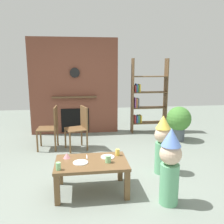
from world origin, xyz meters
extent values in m
plane|color=gray|center=(0.00, 0.00, 0.00)|extent=(12.00, 12.00, 0.00)
cube|color=brown|center=(-0.52, 2.60, 1.20)|extent=(2.20, 0.18, 2.40)
cube|color=black|center=(-0.52, 2.50, 0.35)|extent=(0.70, 0.02, 0.60)
cube|color=brown|center=(-0.52, 2.46, 0.95)|extent=(1.10, 0.10, 0.04)
cylinder|color=black|center=(-0.49, 2.48, 1.55)|extent=(0.24, 0.04, 0.24)
cube|color=brown|center=(0.94, 2.40, 0.95)|extent=(0.02, 0.28, 1.90)
cube|color=brown|center=(1.82, 2.40, 0.95)|extent=(0.02, 0.28, 1.90)
cube|color=brown|center=(1.38, 2.40, 0.25)|extent=(0.86, 0.28, 0.02)
cube|color=brown|center=(1.38, 2.40, 0.65)|extent=(0.86, 0.28, 0.02)
cube|color=brown|center=(1.38, 2.40, 1.05)|extent=(0.86, 0.28, 0.02)
cube|color=brown|center=(1.38, 2.40, 1.45)|extent=(0.86, 0.28, 0.02)
cube|color=#B23333|center=(1.01, 2.40, 0.36)|extent=(0.04, 0.20, 0.19)
cube|color=#3359A5|center=(1.07, 2.40, 0.35)|extent=(0.04, 0.20, 0.18)
cube|color=#3F8C4C|center=(1.11, 2.40, 0.36)|extent=(0.04, 0.20, 0.19)
cube|color=gold|center=(1.17, 2.40, 0.36)|extent=(0.04, 0.20, 0.20)
cube|color=#8C4C99|center=(1.01, 2.40, 0.79)|extent=(0.03, 0.20, 0.26)
cube|color=#D87F3F|center=(1.05, 2.40, 0.78)|extent=(0.03, 0.20, 0.24)
cube|color=#4C4C51|center=(1.09, 2.40, 0.78)|extent=(0.04, 0.20, 0.24)
cube|color=#B23333|center=(1.01, 2.40, 1.15)|extent=(0.03, 0.20, 0.17)
cube|color=#3359A5|center=(1.04, 2.40, 1.17)|extent=(0.03, 0.20, 0.21)
cube|color=#3F8C4C|center=(1.07, 2.40, 1.15)|extent=(0.03, 0.20, 0.19)
cube|color=gold|center=(1.12, 2.40, 1.16)|extent=(0.03, 0.20, 0.20)
cube|color=brown|center=(-0.25, -0.43, 0.43)|extent=(0.99, 0.64, 0.04)
cube|color=brown|center=(-0.70, -0.71, 0.20)|extent=(0.07, 0.07, 0.41)
cube|color=brown|center=(0.20, -0.71, 0.20)|extent=(0.07, 0.07, 0.41)
cube|color=brown|center=(-0.70, -0.16, 0.20)|extent=(0.07, 0.07, 0.41)
cube|color=brown|center=(0.20, -0.16, 0.20)|extent=(0.07, 0.07, 0.41)
cylinder|color=#8CD18C|center=(-0.03, -0.50, 0.49)|extent=(0.08, 0.08, 0.10)
cylinder|color=#8CD18C|center=(-0.68, -0.65, 0.49)|extent=(0.06, 0.06, 0.10)
cylinder|color=#F2CC4C|center=(0.14, -0.26, 0.49)|extent=(0.06, 0.06, 0.09)
cylinder|color=white|center=(-0.40, -0.47, 0.45)|extent=(0.20, 0.20, 0.01)
cylinder|color=white|center=(-0.01, -0.32, 0.45)|extent=(0.20, 0.20, 0.01)
cone|color=pink|center=(-0.59, -0.27, 0.48)|extent=(0.10, 0.10, 0.08)
cube|color=silver|center=(-0.31, -0.27, 0.45)|extent=(0.02, 0.15, 0.01)
cylinder|color=#66B27F|center=(0.71, -0.87, 0.27)|extent=(0.24, 0.24, 0.53)
sphere|color=beige|center=(0.71, -0.87, 0.67)|extent=(0.28, 0.28, 0.28)
cone|color=#668CE5|center=(0.71, -0.87, 0.89)|extent=(0.25, 0.25, 0.22)
cylinder|color=#66B27F|center=(0.92, 0.00, 0.26)|extent=(0.23, 0.23, 0.52)
sphere|color=beige|center=(0.92, 0.00, 0.65)|extent=(0.27, 0.27, 0.27)
cone|color=#F2D14C|center=(0.92, 0.00, 0.86)|extent=(0.24, 0.24, 0.21)
cube|color=brown|center=(-1.08, 1.42, 0.44)|extent=(0.42, 0.42, 0.02)
cube|color=brown|center=(-0.89, 1.41, 0.68)|extent=(0.05, 0.40, 0.45)
cylinder|color=brown|center=(-1.25, 1.61, 0.21)|extent=(0.04, 0.04, 0.43)
cylinder|color=brown|center=(-1.26, 1.25, 0.21)|extent=(0.04, 0.04, 0.43)
cylinder|color=brown|center=(-0.89, 1.59, 0.21)|extent=(0.04, 0.04, 0.43)
cylinder|color=brown|center=(-0.90, 1.23, 0.21)|extent=(0.04, 0.04, 0.43)
cube|color=brown|center=(-0.48, 1.31, 0.44)|extent=(0.50, 0.50, 0.02)
cube|color=brown|center=(-0.31, 1.37, 0.68)|extent=(0.15, 0.39, 0.45)
cylinder|color=brown|center=(-0.71, 1.42, 0.21)|extent=(0.04, 0.04, 0.43)
cylinder|color=brown|center=(-0.60, 1.08, 0.21)|extent=(0.04, 0.04, 0.43)
cylinder|color=brown|center=(-0.37, 1.53, 0.21)|extent=(0.04, 0.04, 0.43)
cylinder|color=brown|center=(-0.26, 1.19, 0.21)|extent=(0.04, 0.04, 0.43)
cylinder|color=#4C5660|center=(1.87, 1.60, 0.14)|extent=(0.29, 0.29, 0.28)
sphere|color=#458434|center=(1.87, 1.60, 0.52)|extent=(0.56, 0.56, 0.56)
camera|label=1|loc=(-0.39, -3.56, 1.77)|focal=38.58mm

